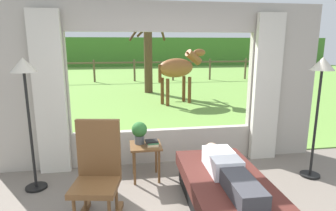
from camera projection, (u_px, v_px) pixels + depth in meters
name	position (u px, v px, depth m)	size (l,w,h in m)	color
back_wall_with_window	(163.00, 87.00, 4.51)	(5.20, 0.12, 2.55)	#ADA599
curtain_panel_left	(50.00, 95.00, 4.12)	(0.44, 0.10, 2.40)	beige
curtain_panel_right	(266.00, 89.00, 4.65)	(0.44, 0.10, 2.40)	beige
outdoor_pasture_lawn	(134.00, 80.00, 15.29)	(36.00, 21.68, 0.02)	olive
distant_hill_ridge	(129.00, 52.00, 24.52)	(36.00, 2.00, 2.40)	#447A2D
recliner_sofa	(225.00, 192.00, 3.35)	(0.94, 1.72, 0.42)	black
reclining_person	(228.00, 170.00, 3.24)	(0.35, 1.43, 0.22)	silver
rocking_chair	(97.00, 173.00, 3.11)	(0.57, 0.75, 1.12)	brown
side_table	(146.00, 151.00, 4.07)	(0.44, 0.44, 0.52)	brown
potted_plant	(139.00, 131.00, 4.05)	(0.22, 0.22, 0.32)	#4C5156
book_stack	(152.00, 143.00, 4.00)	(0.19, 0.15, 0.08)	beige
floor_lamp_left	(25.00, 85.00, 3.57)	(0.32, 0.32, 1.76)	black
floor_lamp_right	(321.00, 82.00, 3.93)	(0.32, 0.32, 1.75)	black
horse	(178.00, 68.00, 9.01)	(1.79, 1.05, 1.73)	brown
pasture_tree	(148.00, 52.00, 10.96)	(1.47, 1.46, 3.13)	#4C3823
pasture_fence_line	(134.00, 67.00, 14.44)	(16.10, 0.10, 1.10)	brown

